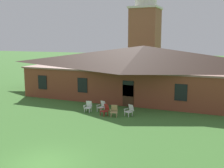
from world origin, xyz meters
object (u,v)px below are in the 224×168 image
Objects in this scene: lawn_chair_by_porch at (88,106)px; lawn_chair_left_end at (105,110)px; lawn_chair_right_end at (130,110)px; lawn_chair_near_door at (102,106)px; lawn_chair_middle at (114,111)px.

lawn_chair_by_porch is 1.00× the size of lawn_chair_left_end.
lawn_chair_right_end is at bearing 2.30° from lawn_chair_by_porch.
lawn_chair_near_door is at bearing 26.10° from lawn_chair_by_porch.
lawn_chair_left_end is at bearing -52.38° from lawn_chair_near_door.
lawn_chair_middle is (0.82, 0.02, 0.00)m from lawn_chair_left_end.
lawn_chair_left_end is 2.07m from lawn_chair_right_end.
lawn_chair_by_porch and lawn_chair_near_door have the same top height.
lawn_chair_middle is at bearing -10.25° from lawn_chair_by_porch.
lawn_chair_by_porch is at bearing -177.70° from lawn_chair_right_end.
lawn_chair_near_door is at bearing 147.89° from lawn_chair_middle.
lawn_chair_by_porch is 3.83m from lawn_chair_right_end.
lawn_chair_by_porch is 1.00× the size of lawn_chair_right_end.
lawn_chair_near_door is 2.78m from lawn_chair_right_end.
lawn_chair_middle and lawn_chair_right_end have the same top height.
lawn_chair_near_door and lawn_chair_middle have the same top height.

